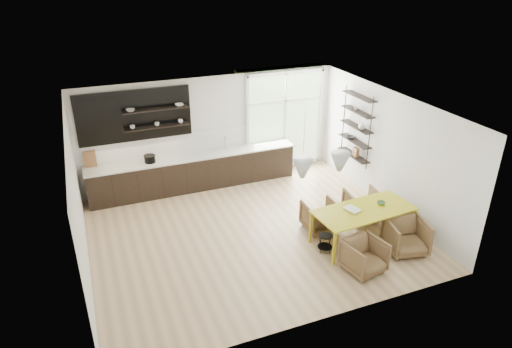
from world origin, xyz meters
name	(u,v)px	position (x,y,z in m)	size (l,w,h in m)	color
room	(258,152)	(0.58, 1.10, 1.46)	(7.02, 6.01, 2.91)	#DDB98C
kitchen_run	(191,167)	(-0.69, 2.69, 0.60)	(5.54, 0.69, 2.75)	black
right_shelving	(357,129)	(3.36, 1.17, 1.65)	(0.26, 1.22, 1.90)	black
dining_table	(364,212)	(2.10, -1.20, 0.74)	(2.24, 1.13, 0.79)	gold
armchair_back_left	(320,216)	(1.50, -0.43, 0.34)	(0.72, 0.74, 0.68)	brown
armchair_back_right	(362,205)	(2.67, -0.35, 0.35)	(0.74, 0.76, 0.70)	brown
armchair_front_left	(364,256)	(1.54, -2.10, 0.34)	(0.72, 0.74, 0.68)	brown
armchair_front_right	(406,236)	(2.74, -1.86, 0.37)	(0.79, 0.81, 0.74)	brown
wire_stool	(325,241)	(1.17, -1.24, 0.25)	(0.31, 0.31, 0.39)	black
table_book	(348,211)	(1.73, -1.16, 0.81)	(0.25, 0.33, 0.03)	white
table_bowl	(381,203)	(2.57, -1.14, 0.82)	(0.18, 0.18, 0.06)	#4D7A44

